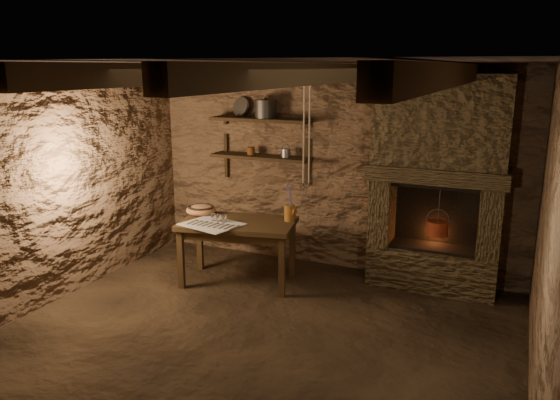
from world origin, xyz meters
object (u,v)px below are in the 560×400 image
at_px(stoneware_jug, 290,205).
at_px(red_pot, 438,227).
at_px(work_table, 238,250).
at_px(iron_stockpot, 266,110).
at_px(wooden_bowl, 201,210).

relative_size(stoneware_jug, red_pot, 0.77).
height_order(work_table, red_pot, red_pot).
bearing_deg(iron_stockpot, work_table, -87.82).
relative_size(stoneware_jug, wooden_bowl, 1.18).
relative_size(work_table, wooden_bowl, 3.90).
height_order(wooden_bowl, iron_stockpot, iron_stockpot).
bearing_deg(red_pot, stoneware_jug, -164.42).
bearing_deg(iron_stockpot, wooden_bowl, -126.59).
distance_m(wooden_bowl, iron_stockpot, 1.40).
xyz_separation_m(iron_stockpot, red_pot, (2.07, -0.12, -1.16)).
relative_size(work_table, red_pot, 2.53).
bearing_deg(wooden_bowl, work_table, -11.82).
bearing_deg(iron_stockpot, stoneware_jug, -44.85).
xyz_separation_m(stoneware_jug, iron_stockpot, (-0.55, 0.55, 0.98)).
distance_m(wooden_bowl, red_pot, 2.64).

